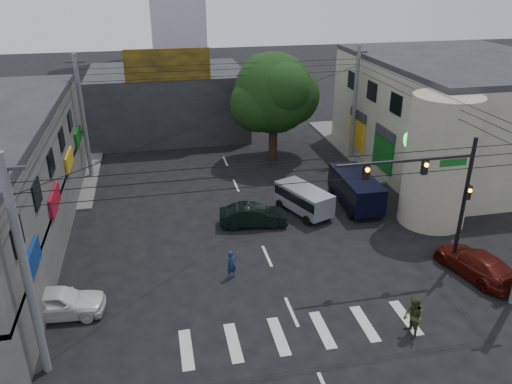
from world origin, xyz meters
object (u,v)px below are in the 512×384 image
object	(u,v)px
utility_pole_near_left	(26,272)
white_compact	(58,302)
street_tree	(274,93)
utility_pole_far_left	(83,118)
utility_pole_far_right	(355,103)
navy_van	(355,191)
maroon_sedan	(476,263)
traffic_officer	(232,264)
dark_sedan	(253,215)
pedestrian_olive	(413,317)
traffic_gantry	(437,186)
silver_minivan	(304,201)

from	to	relation	value
utility_pole_near_left	white_compact	bearing A→B (deg)	90.00
street_tree	utility_pole_far_left	bearing A→B (deg)	-176.05
utility_pole_near_left	utility_pole_far_right	world-z (taller)	same
utility_pole_far_right	navy_van	world-z (taller)	utility_pole_far_right
utility_pole_near_left	maroon_sedan	distance (m)	21.15
white_compact	utility_pole_far_right	bearing A→B (deg)	-46.35
white_compact	traffic_officer	size ratio (longest dim) A/B	2.80
utility_pole_near_left	dark_sedan	size ratio (longest dim) A/B	2.15
pedestrian_olive	utility_pole_near_left	bearing A→B (deg)	-96.59
street_tree	traffic_gantry	distance (m)	18.42
dark_sedan	navy_van	xyz separation A→B (m)	(7.23, 1.36, 0.38)
navy_van	traffic_officer	world-z (taller)	navy_van
utility_pole_far_left	navy_van	xyz separation A→B (m)	(17.71, -8.93, -3.54)
maroon_sedan	traffic_officer	world-z (taller)	traffic_officer
maroon_sedan	pedestrian_olive	distance (m)	6.60
street_tree	navy_van	bearing A→B (deg)	-72.06
street_tree	maroon_sedan	size ratio (longest dim) A/B	1.74
utility_pole_near_left	silver_minivan	size ratio (longest dim) A/B	2.07
maroon_sedan	street_tree	bearing A→B (deg)	-85.02
silver_minivan	traffic_officer	size ratio (longest dim) A/B	2.88
utility_pole_far_right	silver_minivan	distance (m)	12.25
silver_minivan	utility_pole_far_left	bearing A→B (deg)	33.99
silver_minivan	utility_pole_far_right	bearing A→B (deg)	-59.10
dark_sedan	white_compact	distance (m)	12.45
traffic_officer	silver_minivan	bearing A→B (deg)	22.01
traffic_gantry	silver_minivan	size ratio (longest dim) A/B	1.62
utility_pole_near_left	navy_van	world-z (taller)	utility_pole_near_left
utility_pole_near_left	pedestrian_olive	size ratio (longest dim) A/B	4.75
utility_pole_far_right	traffic_officer	bearing A→B (deg)	-129.23
street_tree	dark_sedan	size ratio (longest dim) A/B	2.03
street_tree	maroon_sedan	world-z (taller)	street_tree
dark_sedan	pedestrian_olive	distance (m)	12.26
utility_pole_far_right	utility_pole_near_left	bearing A→B (deg)	-135.69
street_tree	utility_pole_far_left	size ratio (longest dim) A/B	0.95
dark_sedan	silver_minivan	world-z (taller)	silver_minivan
street_tree	utility_pole_near_left	xyz separation A→B (m)	(-14.50, -21.50, -0.87)
white_compact	maroon_sedan	size ratio (longest dim) A/B	0.86
utility_pole_far_right	maroon_sedan	bearing A→B (deg)	-91.19
white_compact	navy_van	world-z (taller)	navy_van
street_tree	utility_pole_far_right	distance (m)	6.63
maroon_sedan	pedestrian_olive	bearing A→B (deg)	20.63
maroon_sedan	navy_van	xyz separation A→B (m)	(-2.91, 9.06, 0.38)
dark_sedan	utility_pole_near_left	bearing A→B (deg)	141.19
utility_pole_far_right	white_compact	world-z (taller)	utility_pole_far_right
dark_sedan	maroon_sedan	xyz separation A→B (m)	(10.14, -7.69, 0.00)
maroon_sedan	pedestrian_olive	world-z (taller)	pedestrian_olive
street_tree	utility_pole_near_left	world-z (taller)	utility_pole_near_left
street_tree	white_compact	bearing A→B (deg)	-128.85
navy_van	traffic_officer	xyz separation A→B (m)	(-9.46, -6.68, -0.29)
dark_sedan	maroon_sedan	bearing A→B (deg)	-120.23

